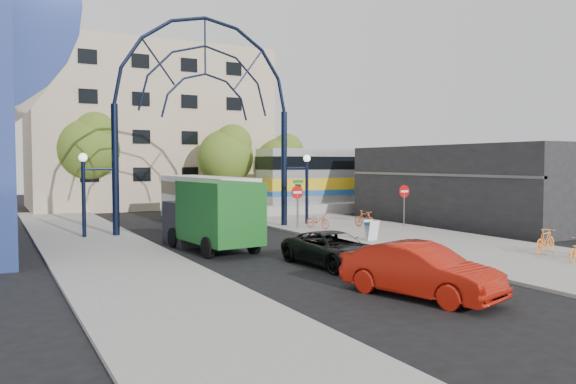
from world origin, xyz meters
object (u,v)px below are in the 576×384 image
tree_north_c (282,159)px  tree_north_a (227,154)px  sandwich_board (371,228)px  city_bus (206,200)px  green_truck (211,216)px  tree_north_b (89,146)px  do_not_enter_sign (404,195)px  black_suv (334,249)px  train_car (395,175)px  bike_far_c (576,250)px  stop_sign (297,196)px  street_name_sign (298,193)px  red_sedan (420,271)px  bike_far_b (545,241)px  bike_near_b (365,219)px  gateway_arch (205,80)px  bike_near_a (318,221)px

tree_north_c → tree_north_a: bearing=-161.6°
sandwich_board → tree_north_c: (6.52, 21.95, 3.53)m
city_bus → green_truck: size_ratio=1.77×
tree_north_b → tree_north_c: 16.15m
do_not_enter_sign → green_truck: (-13.13, -2.48, -0.42)m
do_not_enter_sign → tree_north_b: bearing=126.7°
sandwich_board → black_suv: (-4.99, -4.35, -0.09)m
train_car → tree_north_b: (-23.88, 7.93, 2.37)m
bike_far_c → tree_north_b: bearing=1.4°
do_not_enter_sign → tree_north_a: 16.86m
train_car → tree_north_a: (-13.88, 3.93, 1.71)m
train_car → tree_north_a: bearing=164.2°
do_not_enter_sign → black_suv: (-10.39, -8.37, -1.32)m
stop_sign → street_name_sign: size_ratio=0.89×
sandwich_board → train_car: size_ratio=0.04×
train_car → tree_north_c: tree_north_c is taller
do_not_enter_sign → green_truck: 13.37m
train_car → tree_north_b: tree_north_b is taller
stop_sign → do_not_enter_sign: 6.51m
sandwich_board → red_sedan: size_ratio=0.21×
bike_far_c → tree_north_a: bearing=-14.4°
bike_far_c → black_suv: bearing=44.1°
sandwich_board → tree_north_b: size_ratio=0.12×
train_car → bike_far_c: train_car is taller
train_car → bike_far_b: train_car is taller
city_bus → bike_far_c: 21.20m
green_truck → red_sedan: green_truck is taller
tree_north_b → city_bus: bearing=-68.7°
do_not_enter_sign → train_car: bearing=53.1°
bike_near_b → red_sedan: bearing=-129.7°
street_name_sign → city_bus: city_bus is taller
street_name_sign → city_bus: 6.15m
gateway_arch → city_bus: 7.71m
tree_north_a → tree_north_b: 10.79m
do_not_enter_sign → city_bus: 12.22m
green_truck → gateway_arch: bearing=66.6°
stop_sign → green_truck: 8.26m
city_bus → green_truck: 10.16m
bike_near_a → sandwich_board: bearing=-113.8°
tree_north_a → green_truck: (-8.25, -18.41, -3.05)m
sandwich_board → bike_far_c: size_ratio=0.59×
gateway_arch → tree_north_b: gateway_arch is taller
bike_far_b → bike_near_b: bearing=-8.6°
sandwich_board → tree_north_c: tree_north_c is taller
stop_sign → street_name_sign: 0.74m
tree_north_c → city_bus: (-11.02, -10.77, -2.67)m
green_truck → bike_near_b: 11.29m
tree_north_b → train_car: bearing=-18.4°
bike_near_a → bike_far_c: bike_near_a is taller
street_name_sign → tree_north_c: (6.92, 15.33, 2.15)m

